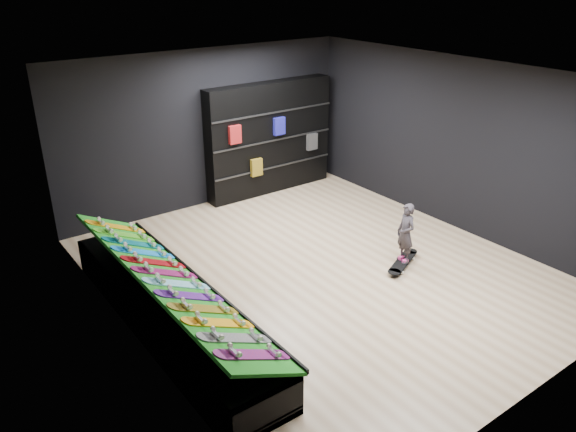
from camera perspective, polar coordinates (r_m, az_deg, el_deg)
floor at (r=8.81m, az=3.41°, el=-5.58°), size 6.00×7.00×0.01m
ceiling at (r=7.78m, az=3.96°, el=13.99°), size 6.00×7.00×0.01m
wall_back at (r=10.95m, az=-8.25°, el=8.75°), size 6.00×0.02×3.00m
wall_front at (r=6.18m, az=24.99°, el=-5.97°), size 6.00×0.02×3.00m
wall_left at (r=6.79m, az=-16.20°, el=-1.83°), size 0.02×7.00×3.00m
wall_right at (r=10.27m, az=16.74°, el=6.93°), size 0.02×7.00×3.00m
display_rack at (r=7.54m, az=-11.89°, el=-9.53°), size 0.90×4.50×0.50m
turf_ramp at (r=7.31m, az=-11.84°, el=-6.40°), size 0.92×4.50×0.46m
back_shelving at (r=11.57m, az=-1.91°, el=7.91°), size 2.83×0.33×2.26m
floor_skateboard at (r=9.10m, az=11.59°, el=-4.68°), size 0.99×0.60×0.09m
child at (r=8.95m, az=11.76°, el=-2.83°), size 0.20×0.25×0.58m
display_board_0 at (r=5.90m, az=-3.56°, el=-13.87°), size 0.93×0.22×0.50m
display_board_1 at (r=6.13m, az=-5.36°, el=-12.24°), size 0.93×0.22×0.50m
display_board_2 at (r=6.38m, az=-7.01°, el=-10.71°), size 0.93×0.22×0.50m
display_board_3 at (r=6.63m, az=-8.52°, el=-9.30°), size 0.93×0.22×0.50m
display_board_4 at (r=6.90m, az=-9.90°, el=-7.98°), size 0.93×0.22×0.50m
display_board_5 at (r=7.17m, az=-11.17°, el=-6.76°), size 0.93×0.22×0.50m
display_board_6 at (r=7.44m, az=-12.35°, el=-5.63°), size 0.93×0.22×0.50m
display_board_7 at (r=7.73m, az=-13.43°, el=-4.58°), size 0.93×0.22×0.50m
display_board_8 at (r=8.01m, az=-14.44°, el=-3.59°), size 0.93×0.22×0.50m
display_board_9 at (r=8.30m, az=-15.37°, el=-2.68°), size 0.93×0.22×0.50m
display_board_10 at (r=8.60m, az=-16.24°, el=-1.83°), size 0.93×0.22×0.50m
display_board_11 at (r=8.90m, az=-17.05°, el=-1.03°), size 0.93×0.22×0.50m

